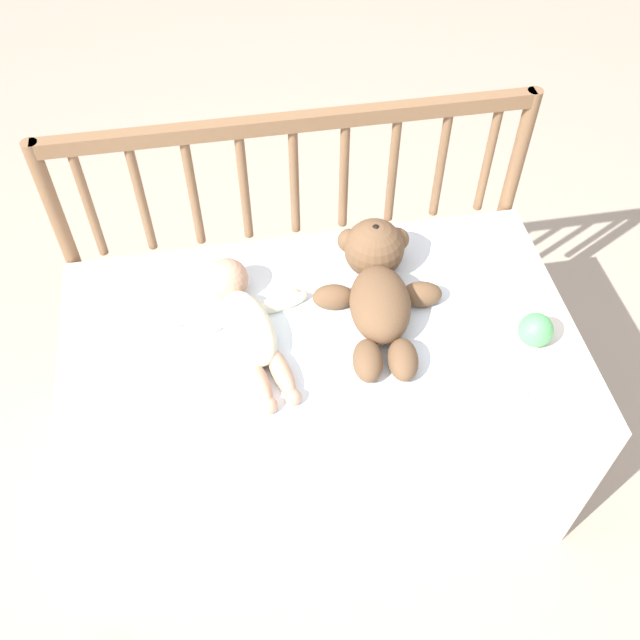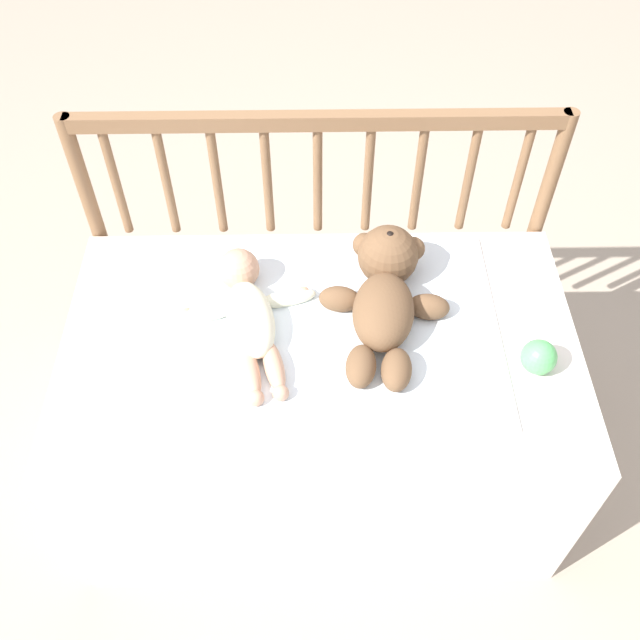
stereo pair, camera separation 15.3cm
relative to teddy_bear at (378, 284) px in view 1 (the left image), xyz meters
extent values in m
plane|color=tan|center=(-0.15, -0.09, -0.60)|extent=(12.00, 12.00, 0.00)
cube|color=white|center=(-0.15, -0.09, -0.33)|extent=(1.14, 0.68, 0.54)
cylinder|color=brown|center=(-0.70, 0.27, -0.16)|extent=(0.04, 0.04, 0.88)
cylinder|color=brown|center=(0.41, 0.27, -0.16)|extent=(0.04, 0.04, 0.88)
cube|color=brown|center=(-0.15, 0.27, 0.26)|extent=(1.11, 0.03, 0.04)
cylinder|color=brown|center=(-0.62, 0.27, 0.09)|extent=(0.02, 0.02, 0.30)
cylinder|color=brown|center=(-0.50, 0.27, 0.09)|extent=(0.02, 0.02, 0.30)
cylinder|color=brown|center=(-0.38, 0.27, 0.09)|extent=(0.02, 0.02, 0.30)
cylinder|color=brown|center=(-0.27, 0.27, 0.09)|extent=(0.02, 0.02, 0.30)
cylinder|color=brown|center=(-0.15, 0.27, 0.09)|extent=(0.02, 0.02, 0.30)
cylinder|color=brown|center=(-0.03, 0.27, 0.09)|extent=(0.02, 0.02, 0.30)
cylinder|color=brown|center=(0.09, 0.27, 0.09)|extent=(0.02, 0.02, 0.30)
cylinder|color=brown|center=(0.21, 0.27, 0.09)|extent=(0.02, 0.02, 0.30)
cylinder|color=brown|center=(0.33, 0.27, 0.09)|extent=(0.02, 0.02, 0.30)
cube|color=white|center=(-0.16, -0.06, -0.06)|extent=(0.83, 0.55, 0.01)
ellipsoid|color=brown|center=(-0.01, -0.06, 0.00)|extent=(0.16, 0.23, 0.11)
sphere|color=brown|center=(0.01, 0.10, 0.01)|extent=(0.14, 0.14, 0.14)
sphere|color=beige|center=(0.01, 0.10, 0.05)|extent=(0.06, 0.06, 0.06)
sphere|color=black|center=(0.01, 0.10, 0.08)|extent=(0.02, 0.02, 0.02)
sphere|color=brown|center=(-0.04, 0.13, 0.02)|extent=(0.06, 0.06, 0.06)
sphere|color=brown|center=(0.07, 0.12, 0.02)|extent=(0.06, 0.06, 0.06)
ellipsoid|color=brown|center=(-0.10, 0.00, -0.03)|extent=(0.10, 0.07, 0.06)
ellipsoid|color=brown|center=(0.10, -0.02, -0.03)|extent=(0.10, 0.07, 0.06)
ellipsoid|color=brown|center=(-0.06, -0.19, -0.03)|extent=(0.08, 0.11, 0.06)
ellipsoid|color=brown|center=(0.01, -0.20, -0.03)|extent=(0.08, 0.11, 0.06)
ellipsoid|color=#EAEACC|center=(-0.30, -0.06, -0.02)|extent=(0.15, 0.24, 0.07)
sphere|color=tan|center=(-0.33, 0.08, -0.01)|extent=(0.10, 0.10, 0.10)
ellipsoid|color=#EAEACC|center=(-0.40, -0.02, -0.04)|extent=(0.14, 0.07, 0.04)
ellipsoid|color=#EAEACC|center=(-0.22, 0.02, -0.04)|extent=(0.14, 0.07, 0.04)
sphere|color=tan|center=(-0.44, -0.03, -0.04)|extent=(0.03, 0.03, 0.03)
sphere|color=tan|center=(-0.18, 0.03, -0.04)|extent=(0.03, 0.03, 0.03)
ellipsoid|color=tan|center=(-0.30, -0.19, -0.04)|extent=(0.07, 0.14, 0.04)
ellipsoid|color=tan|center=(-0.24, -0.17, -0.04)|extent=(0.07, 0.14, 0.04)
sphere|color=tan|center=(-0.28, -0.25, -0.04)|extent=(0.04, 0.04, 0.04)
sphere|color=tan|center=(-0.23, -0.24, -0.04)|extent=(0.04, 0.04, 0.04)
sphere|color=#59BF66|center=(0.31, -0.17, -0.02)|extent=(0.08, 0.08, 0.08)
camera|label=1|loc=(-0.31, -1.04, 1.18)|focal=40.00mm
camera|label=2|loc=(-0.16, -1.05, 1.18)|focal=40.00mm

